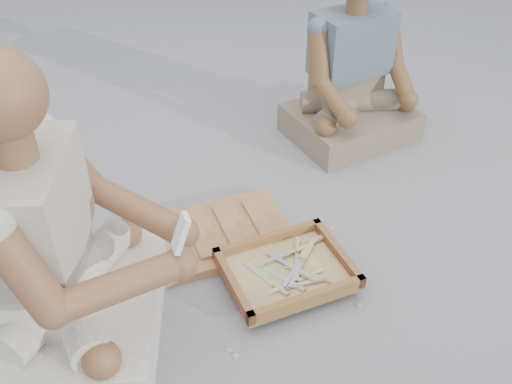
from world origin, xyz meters
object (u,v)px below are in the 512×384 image
object	(u,v)px
tool_tray	(287,270)
companion	(352,81)
craftsman	(62,258)
carved_panel	(215,235)

from	to	relation	value
tool_tray	companion	world-z (taller)	companion
tool_tray	companion	distance (m)	1.12
craftsman	companion	bearing A→B (deg)	137.43
tool_tray	craftsman	bearing A→B (deg)	-177.41
carved_panel	tool_tray	world-z (taller)	tool_tray
carved_panel	craftsman	bearing A→B (deg)	-147.85
tool_tray	craftsman	world-z (taller)	craftsman
carved_panel	companion	size ratio (longest dim) A/B	0.66
tool_tray	companion	xyz separation A→B (m)	(0.62, 0.91, 0.24)
companion	carved_panel	bearing A→B (deg)	22.82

